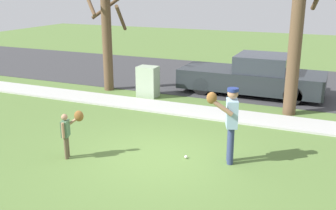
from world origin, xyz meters
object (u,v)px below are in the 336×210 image
at_px(person_child, 69,129).
at_px(street_tree_near, 298,17).
at_px(utility_cabinet, 148,82).
at_px(street_tree_far, 107,31).
at_px(person_adult, 230,117).
at_px(parked_pickup_dark, 253,76).
at_px(baseball, 186,157).

height_order(person_child, street_tree_near, street_tree_near).
xyz_separation_m(person_child, utility_cabinet, (-0.69, 5.54, -0.16)).
bearing_deg(street_tree_far, person_adult, -37.83).
height_order(utility_cabinet, street_tree_near, street_tree_near).
bearing_deg(street_tree_far, street_tree_near, -3.23).
xyz_separation_m(street_tree_near, parked_pickup_dark, (-1.56, 1.94, -2.31)).
height_order(person_child, parked_pickup_dark, parked_pickup_dark).
bearing_deg(person_adult, parked_pickup_dark, -102.74).
relative_size(person_child, baseball, 15.08).
height_order(person_adult, person_child, person_adult).
height_order(person_adult, baseball, person_adult).
bearing_deg(street_tree_near, person_child, -128.25).
bearing_deg(person_child, street_tree_near, 32.21).
relative_size(person_adult, parked_pickup_dark, 0.34).
xyz_separation_m(baseball, utility_cabinet, (-3.20, 4.53, 0.52)).
bearing_deg(utility_cabinet, parked_pickup_dark, 28.15).
bearing_deg(street_tree_far, person_child, -66.64).
bearing_deg(person_adult, street_tree_near, -120.42).
bearing_deg(baseball, parked_pickup_dark, 88.02).
relative_size(person_child, street_tree_far, 0.27).
height_order(street_tree_near, street_tree_far, street_tree_near).
relative_size(baseball, utility_cabinet, 0.07).
bearing_deg(street_tree_near, utility_cabinet, 178.79).
relative_size(street_tree_near, street_tree_far, 1.34).
distance_m(person_adult, utility_cabinet, 6.05).
distance_m(person_child, street_tree_near, 7.28).
relative_size(utility_cabinet, street_tree_near, 0.20).
xyz_separation_m(street_tree_far, parked_pickup_dark, (5.24, 1.55, -1.59)).
relative_size(person_adult, utility_cabinet, 1.58).
bearing_deg(baseball, street_tree_far, 136.24).
distance_m(utility_cabinet, parked_pickup_dark, 3.88).
bearing_deg(person_child, person_adult, -0.80).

